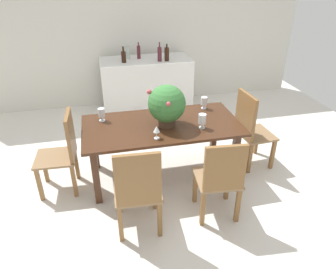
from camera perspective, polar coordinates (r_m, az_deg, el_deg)
ground_plane at (r=4.10m, az=-0.93°, el=-7.53°), size 7.04×7.04×0.00m
back_wall at (r=5.98m, az=-6.59°, el=17.79°), size 6.40×0.10×2.60m
dining_table at (r=3.79m, az=-1.13°, el=0.63°), size 1.87×0.94×0.73m
chair_foot_end at (r=4.19m, az=14.63°, el=1.35°), size 0.44×0.50×1.03m
chair_near_left at (r=3.03m, az=-5.48°, el=-9.78°), size 0.48×0.50×1.00m
chair_head_end at (r=3.80m, az=-18.42°, el=-2.66°), size 0.48×0.46×0.99m
chair_near_right at (r=3.23m, az=9.52°, el=-7.69°), size 0.49×0.48×0.96m
flower_centerpiece at (r=3.61m, az=-0.23°, el=5.48°), size 0.44×0.44×0.50m
crystal_vase_left at (r=3.63m, az=6.24°, el=2.72°), size 0.09×0.09×0.18m
crystal_vase_center_near at (r=3.86m, az=-11.99°, el=3.75°), size 0.08×0.08×0.16m
crystal_vase_right at (r=4.14m, az=6.57°, el=5.94°), size 0.08×0.08×0.16m
wine_glass at (r=3.39m, az=-2.09°, el=0.90°), size 0.07×0.07×0.15m
kitchen_counter at (r=5.71m, az=-3.96°, el=8.82°), size 1.56×0.70×0.96m
wine_bottle_green at (r=5.42m, az=-0.22°, el=14.40°), size 0.08×0.08×0.28m
wine_bottle_clear at (r=5.38m, az=-8.06°, el=13.84°), size 0.08×0.08×0.26m
wine_bottle_dark at (r=5.59m, az=-5.34°, el=14.69°), size 0.06×0.06×0.27m
wine_bottle_amber at (r=5.40m, az=-1.54°, el=14.42°), size 0.07×0.07×0.31m
wine_bottle_tall at (r=5.60m, az=-7.39°, el=14.61°), size 0.08×0.08×0.27m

